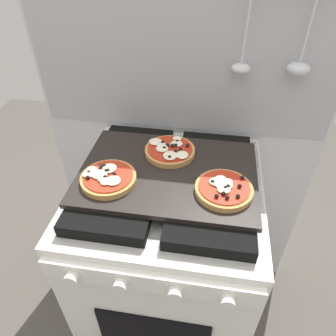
{
  "coord_description": "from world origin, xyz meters",
  "views": [
    {
      "loc": [
        0.12,
        -0.73,
        1.53
      ],
      "look_at": [
        0.0,
        0.0,
        0.93
      ],
      "focal_mm": 33.44,
      "sensor_mm": 36.0,
      "label": 1
    }
  ],
  "objects_px": {
    "baking_tray": "(168,173)",
    "pizza_right": "(224,188)",
    "stove": "(168,260)",
    "pizza_center": "(170,150)",
    "pizza_left": "(108,178)"
  },
  "relations": [
    {
      "from": "pizza_left",
      "to": "baking_tray",
      "type": "bearing_deg",
      "value": 24.46
    },
    {
      "from": "stove",
      "to": "pizza_left",
      "type": "xyz_separation_m",
      "value": [
        -0.17,
        -0.07,
        0.48
      ]
    },
    {
      "from": "pizza_center",
      "to": "pizza_left",
      "type": "bearing_deg",
      "value": -134.25
    },
    {
      "from": "baking_tray",
      "to": "pizza_center",
      "type": "relative_size",
      "value": 3.3
    },
    {
      "from": "stove",
      "to": "pizza_center",
      "type": "distance_m",
      "value": 0.49
    },
    {
      "from": "stove",
      "to": "pizza_center",
      "type": "height_order",
      "value": "pizza_center"
    },
    {
      "from": "stove",
      "to": "pizza_left",
      "type": "height_order",
      "value": "pizza_left"
    },
    {
      "from": "stove",
      "to": "baking_tray",
      "type": "bearing_deg",
      "value": 90.0
    },
    {
      "from": "pizza_right",
      "to": "pizza_center",
      "type": "height_order",
      "value": "same"
    },
    {
      "from": "pizza_center",
      "to": "stove",
      "type": "bearing_deg",
      "value": -85.27
    },
    {
      "from": "baking_tray",
      "to": "pizza_center",
      "type": "xyz_separation_m",
      "value": [
        -0.01,
        0.09,
        0.02
      ]
    },
    {
      "from": "stove",
      "to": "pizza_center",
      "type": "relative_size",
      "value": 5.49
    },
    {
      "from": "baking_tray",
      "to": "pizza_right",
      "type": "relative_size",
      "value": 3.3
    },
    {
      "from": "baking_tray",
      "to": "pizza_center",
      "type": "height_order",
      "value": "pizza_center"
    },
    {
      "from": "stove",
      "to": "pizza_left",
      "type": "distance_m",
      "value": 0.51
    }
  ]
}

